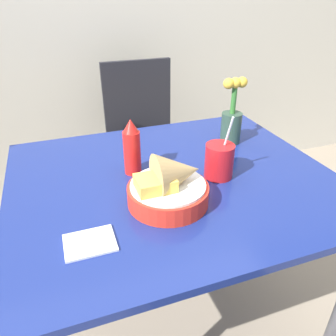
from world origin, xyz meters
The scene contains 8 objects.
ground_plane centered at (0.00, 0.00, 0.00)m, with size 12.00×12.00×0.00m, color gray.
dining_table centered at (0.00, 0.00, 0.64)m, with size 1.06×0.89×0.74m.
chair_far_window centered at (0.13, 0.86, 0.55)m, with size 0.40×0.40×0.93m.
food_basket centered at (-0.06, -0.13, 0.80)m, with size 0.24×0.24×0.16m.
ketchup_bottle centered at (-0.12, 0.07, 0.83)m, with size 0.06×0.06×0.19m.
drink_cup centered at (0.14, -0.05, 0.79)m, with size 0.09×0.09×0.22m.
flower_vase centered at (0.31, 0.18, 0.84)m, with size 0.10×0.08×0.26m.
napkin centered at (-0.31, -0.23, 0.74)m, with size 0.12×0.10×0.01m.
Camera 1 is at (-0.33, -0.87, 1.30)m, focal length 35.00 mm.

